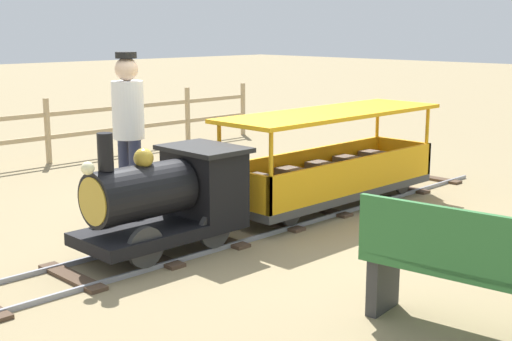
# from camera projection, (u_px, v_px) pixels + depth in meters

# --- Properties ---
(ground_plane) EXTENTS (60.00, 60.00, 0.00)m
(ground_plane) POSITION_uv_depth(u_px,v_px,m) (262.00, 226.00, 6.61)
(ground_plane) COLOR #8C7A56
(track) EXTENTS (0.78, 6.40, 0.04)m
(track) POSITION_uv_depth(u_px,v_px,m) (271.00, 222.00, 6.69)
(track) COLOR gray
(track) RESTS_ON ground_plane
(locomotive) EXTENTS (0.74, 1.45, 1.03)m
(locomotive) POSITION_uv_depth(u_px,v_px,m) (170.00, 196.00, 5.77)
(locomotive) COLOR black
(locomotive) RESTS_ON ground_plane
(passenger_car) EXTENTS (0.84, 2.70, 0.97)m
(passenger_car) POSITION_uv_depth(u_px,v_px,m) (332.00, 168.00, 7.23)
(passenger_car) COLOR #3F3F3F
(passenger_car) RESTS_ON ground_plane
(conductor_person) EXTENTS (0.30, 0.30, 1.62)m
(conductor_person) POSITION_uv_depth(u_px,v_px,m) (128.00, 122.00, 6.66)
(conductor_person) COLOR #282D47
(conductor_person) RESTS_ON ground_plane
(park_bench) EXTENTS (1.34, 0.57, 0.82)m
(park_bench) POSITION_uv_depth(u_px,v_px,m) (466.00, 271.00, 4.19)
(park_bench) COLOR #2D6B33
(park_bench) RESTS_ON ground_plane
(fence_section) EXTENTS (0.08, 7.48, 0.90)m
(fence_section) POSITION_uv_depth(u_px,v_px,m) (47.00, 129.00, 9.58)
(fence_section) COLOR tan
(fence_section) RESTS_ON ground_plane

